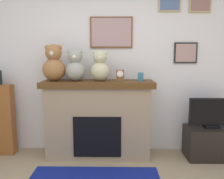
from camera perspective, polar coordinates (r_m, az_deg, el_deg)
name	(u,v)px	position (r m, az deg, el deg)	size (l,w,h in m)	color
back_wall	(104,64)	(3.53, -1.86, 6.18)	(5.20, 0.15, 2.60)	silver
fireplace	(98,118)	(3.35, -3.35, -7.04)	(1.54, 0.53, 1.09)	#957E60
bookshelf	(0,117)	(3.77, -25.69, -6.08)	(0.39, 0.16, 1.23)	brown
tv_stand	(210,143)	(3.64, 22.86, -11.88)	(0.68, 0.40, 0.44)	black
television	(212,113)	(3.52, 23.26, -5.38)	(0.64, 0.14, 0.42)	black
candle_jar	(141,77)	(3.24, 7.01, 3.11)	(0.08, 0.08, 0.12)	teal
mantel_clock	(120,75)	(3.22, 1.98, 3.48)	(0.11, 0.08, 0.16)	brown
teddy_bear_brown	(54,65)	(3.32, -14.01, 5.92)	(0.31, 0.31, 0.50)	#976436
teddy_bear_tan	(75,67)	(3.26, -8.94, 5.53)	(0.27, 0.27, 0.44)	gray
teddy_bear_cream	(100,67)	(3.22, -2.91, 5.47)	(0.26, 0.26, 0.42)	#BCB88C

